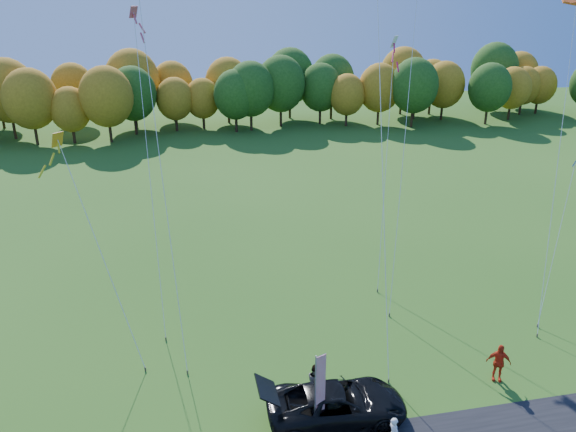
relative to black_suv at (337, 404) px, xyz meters
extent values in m
plane|color=#275516|center=(-0.80, 0.45, -0.83)|extent=(160.00, 160.00, 0.00)
imported|color=black|center=(0.00, 0.00, 0.00)|extent=(6.07, 2.97, 1.66)
imported|color=gray|center=(-0.55, 1.45, 0.11)|extent=(0.78, 0.96, 1.87)
imported|color=red|center=(8.20, 1.10, 0.13)|extent=(1.22, 0.87, 1.92)
cylinder|color=#999999|center=(-1.15, -0.72, 1.15)|extent=(0.06, 0.06, 3.95)
cube|color=red|center=(-0.92, -0.63, 1.54)|extent=(0.47, 0.21, 2.96)
cube|color=navy|center=(-0.92, -0.60, 2.64)|extent=(0.47, 0.20, 0.77)
cylinder|color=#4C3F33|center=(-6.16, 4.44, -0.73)|extent=(0.08, 0.08, 0.20)
cylinder|color=#4C3F33|center=(5.28, 7.43, -0.73)|extent=(0.08, 0.08, 0.20)
cylinder|color=#4C3F33|center=(3.11, 1.89, -0.73)|extent=(0.08, 0.08, 0.20)
cylinder|color=#4C3F33|center=(12.27, 3.89, -0.73)|extent=(0.08, 0.08, 0.20)
cylinder|color=#4C3F33|center=(-8.16, 5.10, -0.73)|extent=(0.08, 0.08, 0.20)
cube|color=orange|center=(-11.57, 10.25, 9.59)|extent=(1.28, 1.28, 1.52)
cylinder|color=#4C3F33|center=(5.59, 10.22, -0.73)|extent=(0.08, 0.08, 0.20)
cube|color=silver|center=(8.39, 17.19, 13.38)|extent=(1.26, 1.26, 1.50)
cylinder|color=#4C3F33|center=(-7.18, 7.52, -0.73)|extent=(0.08, 0.08, 0.20)
cube|color=#C6424F|center=(-7.58, 14.06, 15.35)|extent=(1.03, 1.03, 1.22)
cylinder|color=#4C3F33|center=(12.87, 4.74, -0.73)|extent=(0.08, 0.08, 0.20)
cube|color=#0C25B1|center=(15.74, 7.77, 7.59)|extent=(0.87, 0.87, 1.02)
camera|label=1|loc=(-5.88, -18.41, 16.22)|focal=35.00mm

